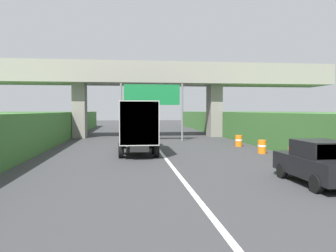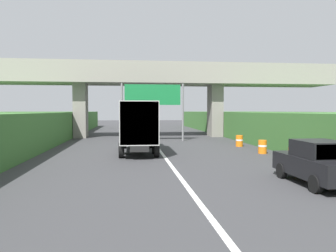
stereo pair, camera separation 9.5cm
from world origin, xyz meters
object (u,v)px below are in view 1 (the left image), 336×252
(truck_silver, at_px, (138,124))
(construction_barrel_3, at_px, (293,155))
(construction_barrel_5, at_px, (239,141))
(car_black, at_px, (318,163))
(overhead_highway_sign, at_px, (152,99))
(construction_barrel_4, at_px, (262,147))
(truck_green, at_px, (130,116))

(truck_silver, xyz_separation_m, construction_barrel_3, (8.17, -5.63, -1.47))
(construction_barrel_5, bearing_deg, car_black, -96.28)
(overhead_highway_sign, bearing_deg, car_black, -74.77)
(overhead_highway_sign, relative_size, construction_barrel_4, 6.53)
(truck_green, bearing_deg, construction_barrel_5, -75.24)
(overhead_highway_sign, xyz_separation_m, construction_barrel_3, (6.59, -13.90, -3.53))
(truck_silver, height_order, car_black, truck_silver)
(truck_silver, bearing_deg, truck_green, 90.57)
(construction_barrel_3, distance_m, construction_barrel_5, 8.60)
(truck_green, relative_size, construction_barrel_4, 8.11)
(car_black, relative_size, construction_barrel_5, 4.56)
(car_black, bearing_deg, construction_barrel_3, 72.31)
(overhead_highway_sign, bearing_deg, construction_barrel_5, -39.04)
(car_black, height_order, construction_barrel_4, car_black)
(construction_barrel_3, bearing_deg, truck_silver, 145.45)
(car_black, bearing_deg, construction_barrel_4, 80.07)
(construction_barrel_3, relative_size, construction_barrel_4, 1.00)
(construction_barrel_4, relative_size, construction_barrel_5, 1.00)
(overhead_highway_sign, bearing_deg, construction_barrel_4, -55.27)
(construction_barrel_5, bearing_deg, construction_barrel_4, -88.48)
(truck_silver, bearing_deg, construction_barrel_5, 20.09)
(truck_green, height_order, construction_barrel_4, truck_green)
(overhead_highway_sign, distance_m, construction_barrel_3, 15.78)
(truck_silver, distance_m, construction_barrel_4, 8.48)
(overhead_highway_sign, bearing_deg, construction_barrel_3, -64.65)
(construction_barrel_5, bearing_deg, truck_green, 104.76)
(truck_silver, bearing_deg, construction_barrel_3, -34.55)
(car_black, relative_size, construction_barrel_3, 4.56)
(truck_silver, height_order, truck_green, same)
(construction_barrel_4, xyz_separation_m, construction_barrel_5, (-0.11, 4.30, 0.00))
(truck_green, distance_m, car_black, 46.07)
(car_black, distance_m, construction_barrel_5, 13.42)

